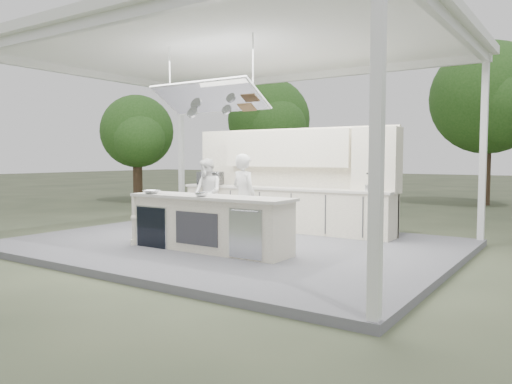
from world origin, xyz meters
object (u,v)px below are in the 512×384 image
Objects in this scene: demo_island at (208,223)px; head_chef at (244,197)px; sous_chef at (207,193)px; back_counter at (283,208)px.

demo_island is 1.24m from head_chef.
sous_chef is at bearing 129.84° from demo_island.
back_counter is 3.20× the size of sous_chef.
demo_island is at bearing 108.37° from head_chef.
demo_island is at bearing -86.37° from back_counter.
sous_chef is (-1.66, -0.61, 0.32)m from back_counter.
back_counter is at bearing 45.25° from sous_chef.
head_chef reaches higher than demo_island.
back_counter is at bearing -71.72° from head_chef.
sous_chef reaches higher than demo_island.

